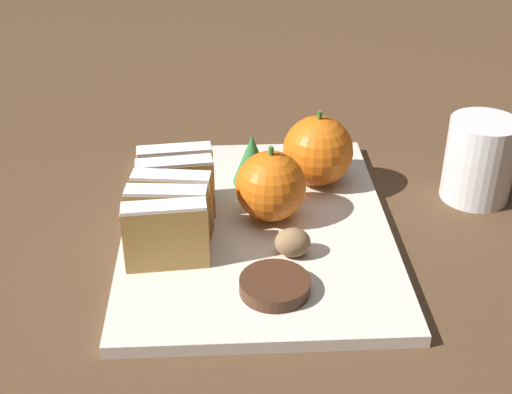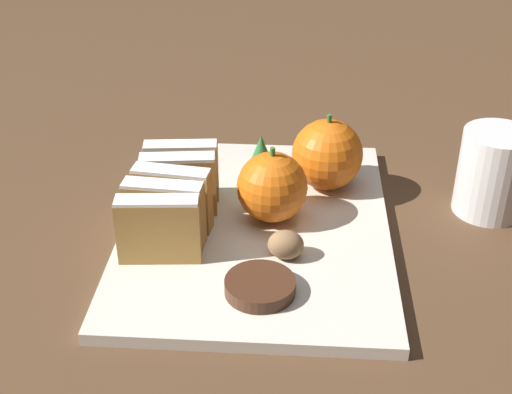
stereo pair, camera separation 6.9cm
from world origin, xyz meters
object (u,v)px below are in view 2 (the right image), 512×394
(walnut, at_px, (286,245))
(coffee_mug, at_px, (496,173))
(orange_near, at_px, (272,187))
(orange_far, at_px, (327,154))
(chocolate_cookie, at_px, (260,286))

(walnut, relative_size, coffee_mug, 0.32)
(orange_near, xyz_separation_m, orange_far, (0.05, 0.07, 0.00))
(orange_near, xyz_separation_m, chocolate_cookie, (-0.00, -0.12, -0.03))
(orange_far, bearing_deg, coffee_mug, -6.57)
(coffee_mug, bearing_deg, chocolate_cookie, -143.90)
(walnut, bearing_deg, coffee_mug, 28.65)
(orange_far, distance_m, walnut, 0.14)
(orange_far, bearing_deg, walnut, -106.22)
(walnut, bearing_deg, orange_near, 103.34)
(walnut, relative_size, chocolate_cookie, 0.54)
(orange_near, bearing_deg, chocolate_cookie, -92.09)
(walnut, distance_m, coffee_mug, 0.24)
(orange_near, bearing_deg, walnut, -76.66)
(orange_near, height_order, coffee_mug, same)
(orange_far, xyz_separation_m, walnut, (-0.04, -0.13, -0.02))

